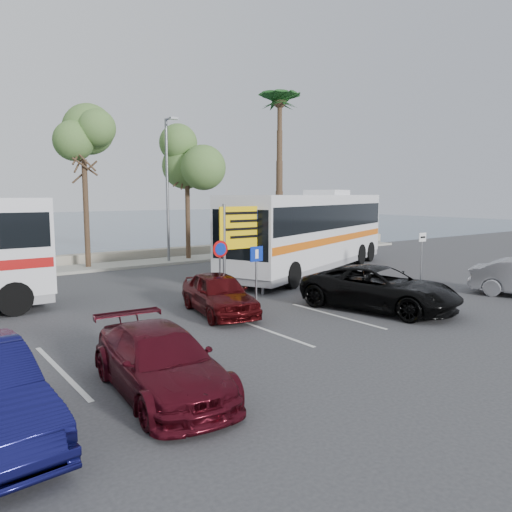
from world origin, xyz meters
TOP-DOWN VIEW (x-y plane):
  - ground at (0.00, 0.00)m, footprint 120.00×120.00m
  - kerb_strip at (0.00, 14.00)m, footprint 44.00×2.40m
  - seawall at (0.00, 16.00)m, footprint 48.00×0.80m
  - tree_mid at (-1.50, 14.00)m, footprint 3.20×3.20m
  - tree_right at (4.50, 14.00)m, footprint 3.20×3.20m
  - palm_tree at (11.50, 14.00)m, footprint 4.80×4.80m
  - street_lamp_right at (3.00, 13.52)m, footprint 0.45×1.15m
  - direction_sign at (1.00, 3.20)m, footprint 2.20×0.12m
  - sign_no_stop at (-0.60, 2.38)m, footprint 0.60×0.08m
  - sign_parking at (-0.20, 0.79)m, footprint 0.50×0.07m
  - sign_taxi at (9.80, 1.49)m, footprint 0.50×0.07m
  - lane_markings at (-1.14, -1.00)m, footprint 12.02×4.20m
  - coach_bus_right at (7.50, 6.50)m, footprint 13.50×7.80m
  - car_maroon at (-5.73, -3.50)m, footprint 2.18×4.60m
  - car_red at (-1.24, 1.48)m, footprint 2.44×4.31m
  - suv_black at (3.53, -1.28)m, footprint 3.75×5.83m
  - pedestrian_far at (8.54, 6.50)m, footprint 0.72×0.89m

SIDE VIEW (x-z plane):
  - ground at x=0.00m, z-range 0.00..0.00m
  - lane_markings at x=-1.14m, z-range 0.00..0.01m
  - kerb_strip at x=0.00m, z-range 0.00..0.15m
  - seawall at x=0.00m, z-range 0.00..0.60m
  - car_maroon at x=-5.73m, z-range 0.00..1.30m
  - car_red at x=-1.24m, z-range 0.00..1.38m
  - suv_black at x=3.53m, z-range 0.00..1.50m
  - pedestrian_far at x=8.54m, z-range 0.00..1.73m
  - sign_taxi at x=9.80m, z-range 0.32..2.52m
  - sign_parking at x=-0.20m, z-range 0.34..2.59m
  - sign_no_stop at x=-0.60m, z-range 0.40..2.75m
  - coach_bus_right at x=7.50m, z-range -0.15..4.04m
  - direction_sign at x=1.00m, z-range 0.63..4.23m
  - street_lamp_right at x=3.00m, z-range 0.59..8.60m
  - tree_right at x=4.50m, z-range 2.47..9.87m
  - tree_mid at x=-1.50m, z-range 2.65..10.65m
  - palm_tree at x=11.50m, z-range 4.27..15.47m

